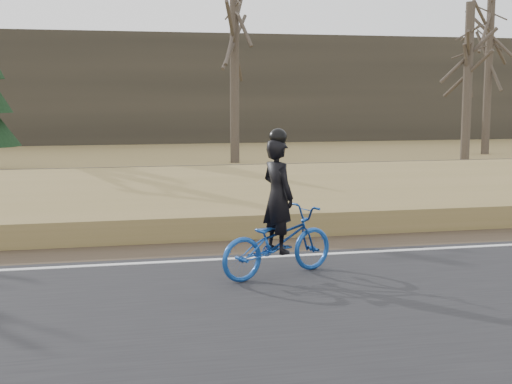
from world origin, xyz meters
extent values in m
plane|color=olive|center=(0.00, 0.00, 0.00)|extent=(120.00, 120.00, 0.00)
cube|color=black|center=(0.00, -2.50, 0.03)|extent=(120.00, 6.00, 0.06)
cube|color=silver|center=(0.00, 0.20, 0.07)|extent=(120.00, 0.12, 0.01)
cube|color=#473A2B|center=(0.00, 1.20, 0.02)|extent=(120.00, 1.60, 0.04)
cube|color=olive|center=(0.00, 4.20, 0.22)|extent=(120.00, 5.00, 0.44)
cube|color=slate|center=(0.00, 8.00, 0.23)|extent=(120.00, 3.00, 0.45)
cube|color=black|center=(0.00, 8.00, 0.52)|extent=(120.00, 2.40, 0.14)
cube|color=brown|center=(0.00, 7.28, 0.67)|extent=(120.00, 0.07, 0.15)
cube|color=brown|center=(0.00, 8.72, 0.67)|extent=(120.00, 0.07, 0.15)
cube|color=#383328|center=(0.00, 30.00, 3.00)|extent=(120.00, 4.00, 6.00)
imported|color=#164599|center=(2.69, -0.98, 0.56)|extent=(2.03, 1.35, 1.01)
imported|color=black|center=(2.69, -0.98, 1.24)|extent=(0.60, 0.71, 1.66)
sphere|color=black|center=(2.69, -0.98, 2.09)|extent=(0.26, 0.26, 0.26)
cylinder|color=#4B4237|center=(5.41, 16.85, 4.33)|extent=(0.36, 0.36, 8.67)
cylinder|color=#4B4237|center=(14.19, 14.64, 3.10)|extent=(0.36, 0.36, 6.20)
cylinder|color=#4B4237|center=(17.25, 18.41, 4.14)|extent=(0.36, 0.36, 8.29)
camera|label=1|loc=(0.20, -10.88, 2.71)|focal=50.00mm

